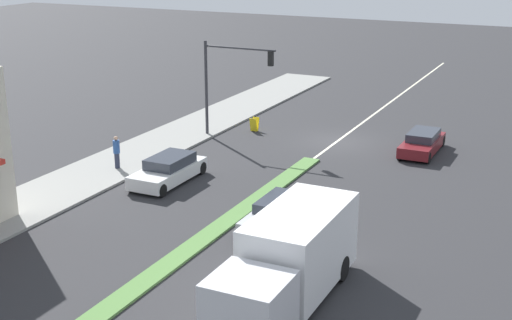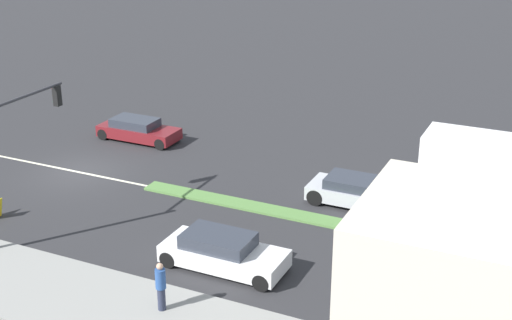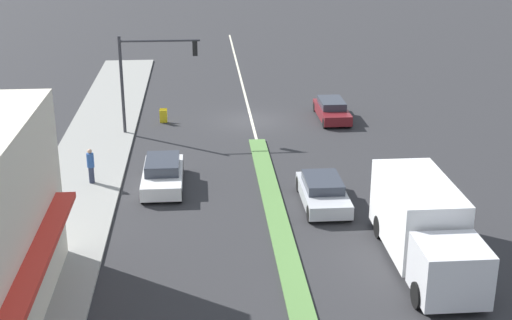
# 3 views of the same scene
# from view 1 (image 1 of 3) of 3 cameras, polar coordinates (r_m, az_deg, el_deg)

# --- Properties ---
(ground_plane) EXTENTS (160.00, 160.00, 0.00)m
(ground_plane) POSITION_cam_1_polar(r_m,az_deg,el_deg) (26.83, -6.66, -8.14)
(ground_plane) COLOR #2B2B2D
(lane_marking_center) EXTENTS (0.16, 60.00, 0.01)m
(lane_marking_center) POSITION_cam_1_polar(r_m,az_deg,el_deg) (42.11, 6.50, 1.49)
(lane_marking_center) COLOR beige
(lane_marking_center) RESTS_ON ground
(traffic_signal_main) EXTENTS (4.59, 0.34, 5.60)m
(traffic_signal_main) POSITION_cam_1_polar(r_m,az_deg,el_deg) (41.73, -2.31, 6.93)
(traffic_signal_main) COLOR #333338
(traffic_signal_main) RESTS_ON sidewalk_right
(pedestrian) EXTENTS (0.34, 0.34, 1.70)m
(pedestrian) POSITION_cam_1_polar(r_m,az_deg,el_deg) (37.14, -11.09, 0.69)
(pedestrian) COLOR #282D42
(pedestrian) RESTS_ON sidewalk_right
(warning_aframe_sign) EXTENTS (0.45, 0.53, 0.84)m
(warning_aframe_sign) POSITION_cam_1_polar(r_m,az_deg,el_deg) (44.01, -0.13, 2.87)
(warning_aframe_sign) COLOR yellow
(warning_aframe_sign) RESTS_ON ground
(delivery_truck) EXTENTS (2.44, 7.50, 2.87)m
(delivery_truck) POSITION_cam_1_polar(r_m,az_deg,el_deg) (23.47, 2.69, -7.99)
(delivery_truck) COLOR silver
(delivery_truck) RESTS_ON ground
(sedan_maroon) EXTENTS (1.72, 4.40, 1.19)m
(sedan_maroon) POSITION_cam_1_polar(r_m,az_deg,el_deg) (40.62, 13.16, 1.37)
(sedan_maroon) COLOR maroon
(sedan_maroon) RESTS_ON ground
(van_white) EXTENTS (1.86, 4.53, 1.31)m
(van_white) POSITION_cam_1_polar(r_m,az_deg,el_deg) (35.04, -7.02, -0.80)
(van_white) COLOR silver
(van_white) RESTS_ON ground
(sedan_silver) EXTENTS (1.89, 4.30, 1.22)m
(sedan_silver) POSITION_cam_1_polar(r_m,az_deg,el_deg) (29.52, 1.94, -4.28)
(sedan_silver) COLOR #B7BABF
(sedan_silver) RESTS_ON ground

